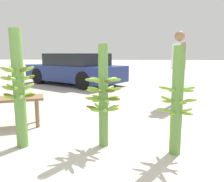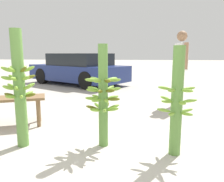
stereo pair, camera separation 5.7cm
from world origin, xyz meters
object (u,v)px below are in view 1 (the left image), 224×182
object	(u,v)px
banana_stalk_center	(103,96)
parked_car	(75,69)
vendor_person	(178,61)
banana_stalk_right	(177,101)
banana_stalk_left	(19,88)
market_bench	(3,103)

from	to	relation	value
banana_stalk_center	parked_car	distance (m)	5.90
vendor_person	parked_car	size ratio (longest dim) A/B	0.39
vendor_person	banana_stalk_right	bearing A→B (deg)	-24.98
banana_stalk_left	banana_stalk_center	distance (m)	1.04
banana_stalk_right	vendor_person	xyz separation A→B (m)	(0.46, 2.50, 0.38)
banana_stalk_right	market_bench	world-z (taller)	banana_stalk_right
banana_stalk_left	banana_stalk_right	distance (m)	1.90
vendor_person	market_bench	xyz separation A→B (m)	(-3.02, -1.84, -0.60)
banana_stalk_left	market_bench	size ratio (longest dim) A/B	1.14
banana_stalk_center	parked_car	size ratio (longest dim) A/B	0.30
banana_stalk_left	banana_stalk_center	bearing A→B (deg)	7.72
banana_stalk_center	banana_stalk_right	size ratio (longest dim) A/B	1.02
banana_stalk_left	banana_stalk_right	bearing A→B (deg)	0.06
banana_stalk_left	banana_stalk_right	world-z (taller)	banana_stalk_left
vendor_person	market_bench	distance (m)	3.58
banana_stalk_center	banana_stalk_left	bearing A→B (deg)	-172.28
banana_stalk_left	market_bench	bearing A→B (deg)	134.70
banana_stalk_left	market_bench	distance (m)	0.99
banana_stalk_center	banana_stalk_right	xyz separation A→B (m)	(0.87, -0.14, -0.02)
market_bench	parked_car	xyz separation A→B (m)	(-0.25, 5.05, 0.18)
banana_stalk_left	parked_car	bearing A→B (deg)	98.99
banana_stalk_right	vendor_person	bearing A→B (deg)	79.51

